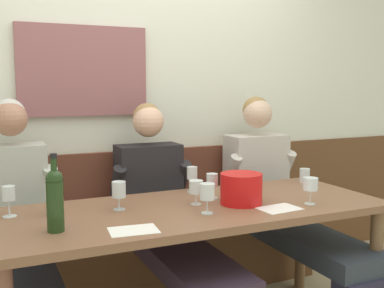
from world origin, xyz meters
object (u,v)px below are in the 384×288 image
at_px(wine_glass_by_bottle, 196,188).
at_px(water_tumbler_right, 305,175).
at_px(dining_table, 194,223).
at_px(wine_glass_near_bucket, 9,195).
at_px(wine_glass_mid_right, 53,193).
at_px(wine_glass_mid_left, 192,175).
at_px(ice_bucket, 241,189).
at_px(person_center_left_seat, 168,217).
at_px(person_center_right_seat, 282,199).
at_px(wall_bench, 151,251).
at_px(wine_glass_center_rear, 212,182).
at_px(wine_glass_center_front, 119,191).
at_px(wine_glass_left_end, 310,185).
at_px(person_left_seat, 19,231).
at_px(wine_glass_right_end, 207,193).
at_px(wine_bottle_clear_water, 55,198).

relative_size(wine_glass_by_bottle, water_tumbler_right, 1.42).
distance_m(dining_table, wine_glass_near_bucket, 0.93).
xyz_separation_m(wine_glass_mid_right, wine_glass_mid_left, (0.82, 0.16, -0.00)).
bearing_deg(ice_bucket, dining_table, 167.85).
bearing_deg(person_center_left_seat, ice_bucket, -54.66).
height_order(person_center_left_seat, person_center_right_seat, person_center_right_seat).
bearing_deg(wine_glass_mid_right, wall_bench, 38.36).
bearing_deg(wine_glass_center_rear, water_tumbler_right, 10.78).
height_order(wall_bench, wine_glass_center_front, wall_bench).
bearing_deg(dining_table, ice_bucket, -12.15).
relative_size(dining_table, wine_glass_center_front, 13.99).
bearing_deg(ice_bucket, wine_glass_near_bucket, 168.02).
relative_size(wine_glass_left_end, wine_glass_mid_left, 0.95).
relative_size(person_left_seat, water_tumbler_right, 14.41).
distance_m(wine_glass_center_rear, wine_glass_mid_right, 0.85).
xyz_separation_m(wine_glass_center_rear, wine_glass_mid_left, (-0.03, 0.19, 0.01)).
relative_size(dining_table, person_center_right_seat, 1.56).
bearing_deg(wall_bench, dining_table, -90.00).
bearing_deg(water_tumbler_right, wall_bench, 154.37).
height_order(wine_glass_left_end, wine_glass_mid_left, wine_glass_mid_left).
height_order(wine_glass_near_bucket, wine_glass_center_rear, wine_glass_near_bucket).
distance_m(person_center_right_seat, wine_glass_center_rear, 0.71).
height_order(dining_table, wine_glass_center_rear, wine_glass_center_rear).
relative_size(person_left_seat, ice_bucket, 5.86).
relative_size(wall_bench, wine_glass_center_front, 16.06).
distance_m(wall_bench, person_center_left_seat, 0.49).
bearing_deg(wine_glass_right_end, person_center_right_seat, 31.77).
height_order(wine_glass_mid_right, wine_glass_mid_left, wine_glass_mid_left).
xyz_separation_m(dining_table, wine_glass_right_end, (-0.00, -0.15, 0.19)).
relative_size(wine_glass_left_end, wine_glass_mid_right, 0.96).
height_order(wine_glass_near_bucket, wine_glass_mid_right, wine_glass_near_bucket).
xyz_separation_m(person_center_right_seat, ice_bucket, (-0.55, -0.40, 0.20)).
distance_m(person_center_left_seat, wine_glass_right_end, 0.53).
bearing_deg(wine_glass_by_bottle, wine_glass_center_front, 170.85).
height_order(person_center_left_seat, wine_glass_mid_left, person_center_left_seat).
xyz_separation_m(person_left_seat, person_center_right_seat, (1.64, 0.00, -0.00)).
relative_size(person_center_left_seat, ice_bucket, 5.69).
bearing_deg(water_tumbler_right, wine_glass_left_end, -124.98).
bearing_deg(dining_table, wine_glass_center_rear, 35.37).
bearing_deg(wall_bench, person_left_seat, -157.47).
height_order(wall_bench, wine_bottle_clear_water, wine_bottle_clear_water).
distance_m(wine_glass_near_bucket, wine_glass_center_rear, 1.05).
xyz_separation_m(person_center_left_seat, person_center_right_seat, (0.82, 0.02, 0.02)).
height_order(person_center_left_seat, wine_bottle_clear_water, person_center_left_seat).
distance_m(person_left_seat, wine_glass_near_bucket, 0.28).
xyz_separation_m(wine_glass_mid_right, wine_glass_center_front, (0.32, -0.05, -0.01)).
relative_size(wine_glass_center_rear, wine_glass_center_front, 0.97).
bearing_deg(wine_bottle_clear_water, wine_glass_left_end, -3.53).
relative_size(ice_bucket, wine_glass_center_front, 1.54).
height_order(person_center_right_seat, wine_bottle_clear_water, person_center_right_seat).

